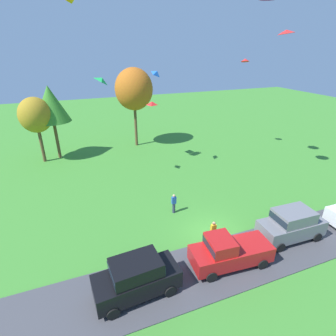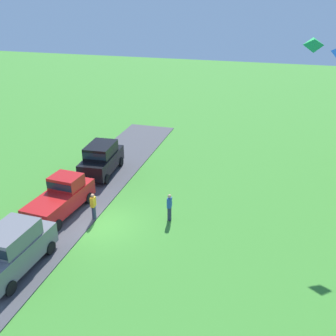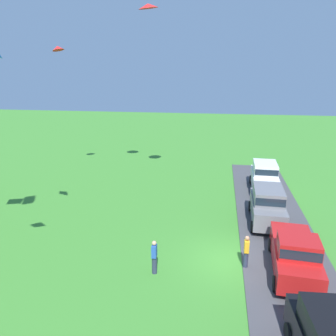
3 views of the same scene
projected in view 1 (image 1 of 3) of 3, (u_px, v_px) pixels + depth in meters
name	position (u px, v px, depth m)	size (l,w,h in m)	color
ground_plane	(212.00, 234.00, 19.11)	(120.00, 120.00, 0.00)	#3D842D
pavement_strip	(234.00, 260.00, 16.71)	(36.00, 4.40, 0.06)	#424247
car_suv_by_flagpole	(137.00, 276.00, 13.96)	(4.71, 2.28, 2.28)	black
car_pickup_mid_row	(228.00, 251.00, 15.95)	(5.13, 2.36, 2.14)	red
car_suv_far_end	(292.00, 224.00, 18.14)	(4.67, 2.18, 2.28)	slate
person_on_lawn	(174.00, 203.00, 21.24)	(0.36, 0.24, 1.71)	#2D334C
person_watching_sky	(213.00, 232.00, 17.97)	(0.36, 0.24, 1.71)	#2D334C
tree_lone_near	(35.00, 115.00, 28.98)	(3.57, 3.57, 7.53)	brown
tree_far_right	(50.00, 104.00, 29.69)	(4.07, 4.07, 8.59)	brown
tree_left_of_center	(134.00, 89.00, 33.32)	(4.82, 4.82, 10.18)	brown
kite_diamond_mid_center	(157.00, 73.00, 24.29)	(0.94, 0.72, 0.35)	blue
kite_diamond_trailing_tail	(152.00, 103.00, 28.75)	(1.04, 0.96, 0.38)	red
kite_delta_high_right	(286.00, 32.00, 21.58)	(1.40, 1.40, 0.31)	red
kite_delta_low_drifter	(245.00, 60.00, 30.11)	(0.96, 0.96, 0.33)	red
kite_diamond_over_trees	(102.00, 80.00, 22.04)	(0.78, 0.95, 0.36)	green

